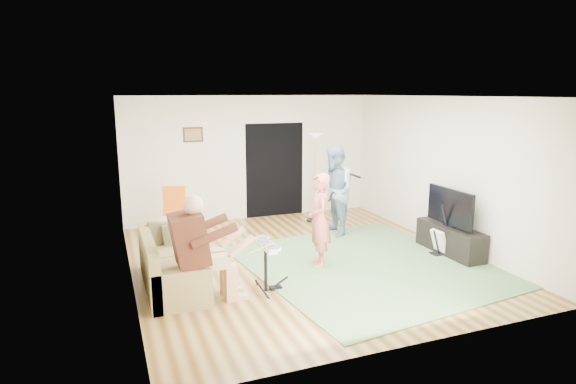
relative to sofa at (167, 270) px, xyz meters
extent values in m
plane|color=brown|center=(2.28, 0.34, -0.26)|extent=(6.00, 6.00, 0.00)
plane|color=white|center=(2.28, 0.34, 2.44)|extent=(6.00, 6.00, 0.00)
plane|color=brown|center=(-0.46, 0.54, 1.29)|extent=(0.00, 2.05, 2.05)
plane|color=black|center=(2.83, 3.33, 0.79)|extent=(2.10, 0.00, 2.10)
cube|color=#3F2314|center=(1.03, 3.33, 1.64)|extent=(0.42, 0.03, 0.32)
cube|color=#4E7346|center=(3.15, -0.29, -0.25)|extent=(4.02, 4.29, 0.02)
cube|color=olive|center=(0.08, 0.00, -0.07)|extent=(0.77, 1.54, 0.38)
cube|color=olive|center=(-0.24, 0.00, 0.13)|extent=(0.14, 1.90, 0.77)
cube|color=olive|center=(0.08, 0.86, 0.02)|extent=(0.77, 0.18, 0.54)
cube|color=olive|center=(0.08, -0.86, 0.02)|extent=(0.77, 0.18, 0.54)
cube|color=#4E2416|center=(0.23, -0.65, 0.63)|extent=(0.41, 0.53, 0.68)
sphere|color=tan|center=(0.31, -0.65, 1.08)|extent=(0.27, 0.27, 0.27)
cylinder|color=black|center=(1.28, -0.65, 0.09)|extent=(0.05, 0.05, 0.65)
cube|color=white|center=(1.28, -0.65, 0.41)|extent=(0.13, 0.65, 0.04)
imported|color=#CF5F5A|center=(2.41, 0.01, 0.50)|extent=(0.48, 0.62, 1.52)
imported|color=#7289A8|center=(3.41, 1.46, 0.63)|extent=(0.68, 0.87, 1.77)
cube|color=black|center=(4.56, -0.27, -0.24)|extent=(0.24, 0.20, 0.03)
cube|color=white|center=(4.56, -0.27, 0.00)|extent=(0.19, 0.29, 0.38)
cylinder|color=black|center=(4.66, -0.27, 0.39)|extent=(0.20, 0.04, 0.50)
cylinder|color=black|center=(3.47, 2.56, -0.24)|extent=(0.34, 0.34, 0.03)
cylinder|color=tan|center=(3.47, 2.56, 0.67)|extent=(0.04, 0.04, 1.81)
cone|color=white|center=(3.47, 2.56, 1.59)|extent=(0.30, 0.30, 0.12)
cube|color=beige|center=(0.38, 2.04, 0.22)|extent=(0.57, 0.57, 0.04)
cube|color=orange|center=(0.38, 2.24, 0.57)|extent=(0.43, 0.22, 0.44)
cube|color=black|center=(4.78, -0.28, -0.01)|extent=(0.40, 1.40, 0.50)
cube|color=black|center=(4.73, -0.28, 0.59)|extent=(0.06, 1.10, 0.63)
camera|label=1|loc=(-0.72, -6.74, 2.51)|focal=30.00mm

